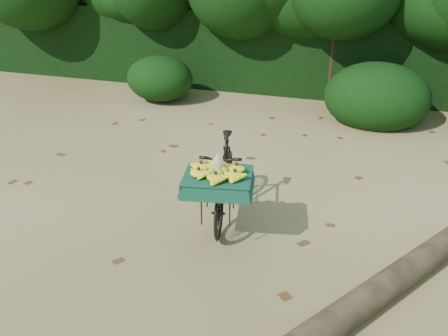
% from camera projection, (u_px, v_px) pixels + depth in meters
% --- Properties ---
extents(ground, '(80.00, 80.00, 0.00)m').
position_uv_depth(ground, '(237.00, 222.00, 5.92)').
color(ground, tan).
rests_on(ground, ground).
extents(vendor_bicycle, '(0.93, 1.85, 1.04)m').
position_uv_depth(vendor_bicycle, '(224.00, 179.00, 5.82)').
color(vendor_bicycle, black).
rests_on(vendor_bicycle, ground).
extents(fallen_log, '(2.38, 3.39, 0.28)m').
position_uv_depth(fallen_log, '(377.00, 292.00, 4.52)').
color(fallen_log, brown).
rests_on(fallen_log, ground).
extents(hedge_backdrop, '(26.00, 1.80, 1.80)m').
position_uv_depth(hedge_backdrop, '(314.00, 51.00, 10.95)').
color(hedge_backdrop, black).
rests_on(hedge_backdrop, ground).
extents(tree_row, '(14.50, 2.00, 4.00)m').
position_uv_depth(tree_row, '(282.00, 3.00, 9.97)').
color(tree_row, black).
rests_on(tree_row, ground).
extents(bush_clumps, '(8.80, 1.70, 0.90)m').
position_uv_depth(bush_clumps, '(323.00, 95.00, 9.29)').
color(bush_clumps, black).
rests_on(bush_clumps, ground).
extents(leaf_litter, '(7.00, 7.30, 0.01)m').
position_uv_depth(leaf_litter, '(250.00, 197.00, 6.48)').
color(leaf_litter, '#503215').
rests_on(leaf_litter, ground).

